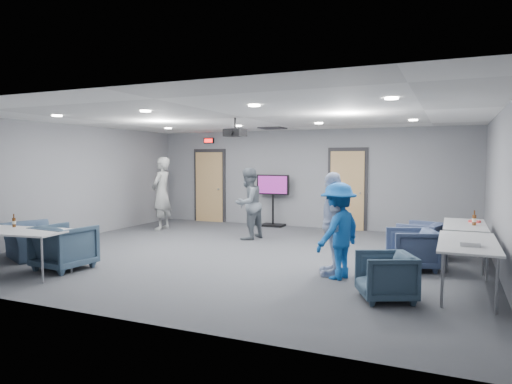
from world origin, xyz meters
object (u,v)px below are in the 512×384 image
at_px(chair_right_c, 386,276).
at_px(projector, 235,133).
at_px(chair_right_a, 421,239).
at_px(tv_stand, 273,197).
at_px(person_a, 162,193).
at_px(person_d, 338,231).
at_px(bottle_right, 474,220).
at_px(chair_front_b, 31,241).
at_px(chair_right_b, 412,249).
at_px(table_right_a, 465,227).
at_px(person_b, 248,204).
at_px(person_c, 333,224).
at_px(table_right_b, 468,244).
at_px(table_front_left, 10,232).
at_px(chair_front_a, 65,247).
at_px(bottle_front, 14,222).

xyz_separation_m(chair_right_c, projector, (-3.16, 1.92, 2.08)).
bearing_deg(chair_right_a, tv_stand, -107.29).
xyz_separation_m(person_a, person_d, (5.54, -3.16, -0.22)).
xyz_separation_m(chair_right_c, bottle_right, (1.15, 2.58, 0.51)).
relative_size(person_d, chair_front_b, 1.48).
relative_size(person_a, chair_right_a, 2.60).
bearing_deg(projector, person_a, 153.08).
bearing_deg(chair_front_b, chair_right_b, -138.33).
height_order(table_right_a, bottle_right, bottle_right).
distance_m(person_b, person_c, 3.64).
distance_m(chair_right_b, tv_stand, 5.55).
bearing_deg(tv_stand, person_a, -145.40).
bearing_deg(table_right_a, table_right_b, 180.00).
relative_size(table_front_left, tv_stand, 1.41).
xyz_separation_m(person_a, person_c, (5.40, -2.96, -0.14)).
relative_size(person_c, person_d, 1.11).
xyz_separation_m(bottle_right, tv_stand, (-5.00, 3.17, -0.00)).
distance_m(person_a, table_right_b, 8.05).
height_order(chair_front_b, table_right_b, table_right_b).
distance_m(person_a, chair_right_c, 7.56).
height_order(chair_right_a, chair_right_c, chair_right_a).
relative_size(table_right_b, table_front_left, 0.90).
bearing_deg(person_c, tv_stand, -166.84).
bearing_deg(projector, person_b, 111.81).
distance_m(table_right_a, table_right_b, 1.90).
height_order(person_b, chair_front_a, person_b).
xyz_separation_m(chair_right_a, chair_front_b, (-6.80, -3.07, -0.01)).
xyz_separation_m(person_a, chair_right_a, (6.63, -0.93, -0.63)).
bearing_deg(chair_right_c, projector, -145.66).
bearing_deg(person_d, chair_front_a, -53.39).
bearing_deg(person_d, person_a, -98.80).
bearing_deg(person_d, person_c, -123.49).
distance_m(chair_front_b, table_right_b, 7.60).
xyz_separation_m(chair_right_a, bottle_right, (0.89, -0.50, 0.49)).
height_order(person_d, tv_stand, person_d).
relative_size(chair_right_c, table_right_a, 0.42).
relative_size(person_b, table_right_b, 0.91).
distance_m(chair_right_c, table_front_left, 5.93).
bearing_deg(person_a, bottle_front, -1.72).
bearing_deg(person_b, bottle_right, 92.19).
height_order(chair_front_a, bottle_front, bottle_front).
bearing_deg(chair_front_b, bottle_right, -136.07).
height_order(person_c, table_front_left, person_c).
bearing_deg(person_b, bottle_front, -15.33).
height_order(person_a, bottle_front, person_a).
xyz_separation_m(person_d, table_right_a, (1.84, 1.85, -0.08)).
bearing_deg(tv_stand, table_right_b, -45.57).
xyz_separation_m(person_b, bottle_front, (-2.41, -4.31, -0.03)).
relative_size(chair_front_b, projector, 2.53).
relative_size(table_right_b, bottle_front, 8.20).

